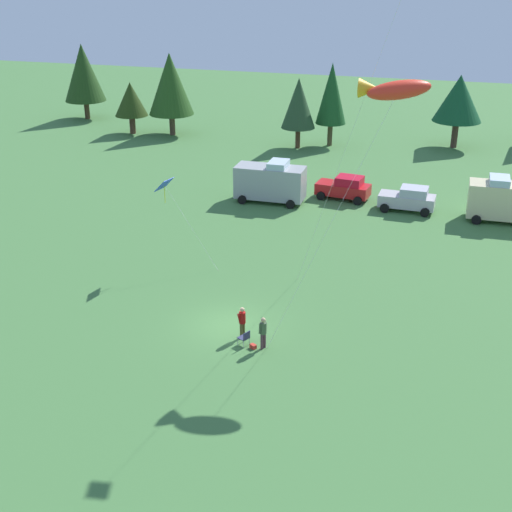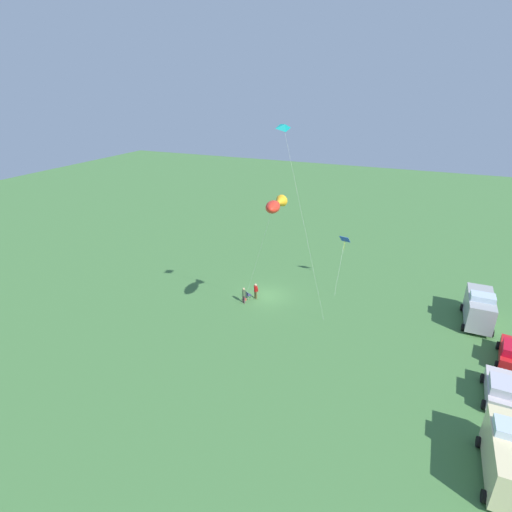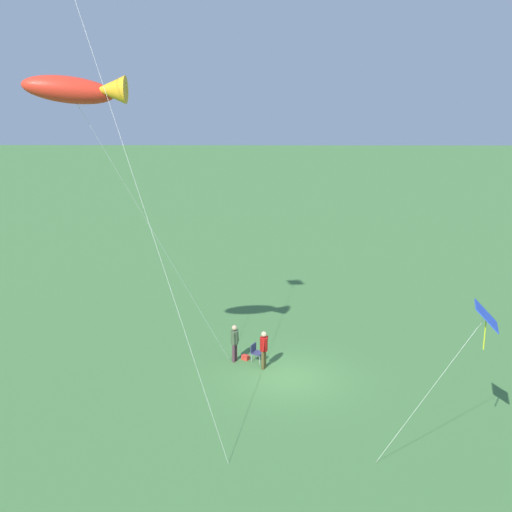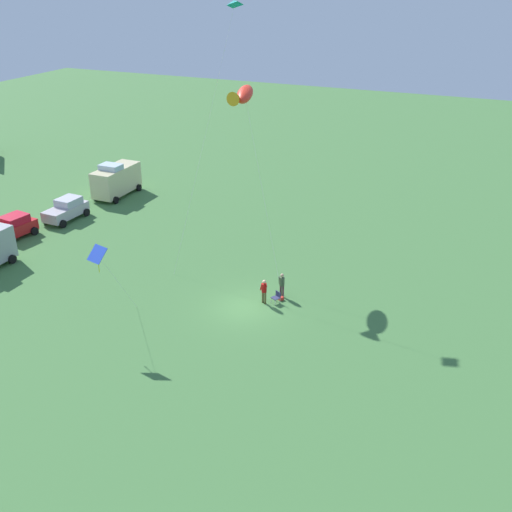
{
  "view_description": "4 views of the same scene",
  "coord_description": "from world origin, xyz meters",
  "px_view_note": "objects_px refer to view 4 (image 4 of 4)",
  "views": [
    {
      "loc": [
        10.34,
        -31.76,
        18.69
      ],
      "look_at": [
        1.33,
        0.68,
        3.94
      ],
      "focal_mm": 50.0,
      "sensor_mm": 36.0,
      "label": 1
    },
    {
      "loc": [
        35.02,
        13.71,
        20.68
      ],
      "look_at": [
        1.5,
        -0.74,
        5.1
      ],
      "focal_mm": 28.0,
      "sensor_mm": 36.0,
      "label": 2
    },
    {
      "loc": [
        1.2,
        28.05,
        13.5
      ],
      "look_at": [
        1.39,
        1.22,
        5.82
      ],
      "focal_mm": 50.0,
      "sensor_mm": 36.0,
      "label": 3
    },
    {
      "loc": [
        -30.99,
        -14.21,
        20.22
      ],
      "look_at": [
        -0.1,
        -0.89,
        3.99
      ],
      "focal_mm": 42.0,
      "sensor_mm": 36.0,
      "label": 4
    }
  ],
  "objects_px": {
    "backpack_on_grass": "(281,299)",
    "kite_diamond_blue": "(98,255)",
    "van_camper_beige": "(116,179)",
    "car_silver_compact": "(66,209)",
    "kite_large_fish": "(243,95)",
    "kite_delta_teal": "(233,5)",
    "car_red_sedan": "(12,228)",
    "person_spectator": "(264,290)",
    "folding_chair": "(277,297)",
    "person_kite_flyer": "(282,283)"
  },
  "relations": [
    {
      "from": "car_red_sedan",
      "to": "kite_large_fish",
      "type": "relative_size",
      "value": 0.34
    },
    {
      "from": "car_red_sedan",
      "to": "car_silver_compact",
      "type": "relative_size",
      "value": 1.03
    },
    {
      "from": "folding_chair",
      "to": "kite_large_fish",
      "type": "height_order",
      "value": "kite_large_fish"
    },
    {
      "from": "folding_chair",
      "to": "person_spectator",
      "type": "height_order",
      "value": "person_spectator"
    },
    {
      "from": "backpack_on_grass",
      "to": "kite_delta_teal",
      "type": "relative_size",
      "value": 0.02
    },
    {
      "from": "backpack_on_grass",
      "to": "kite_delta_teal",
      "type": "bearing_deg",
      "value": 45.27
    },
    {
      "from": "folding_chair",
      "to": "kite_diamond_blue",
      "type": "height_order",
      "value": "kite_diamond_blue"
    },
    {
      "from": "backpack_on_grass",
      "to": "car_red_sedan",
      "type": "distance_m",
      "value": 24.13
    },
    {
      "from": "kite_diamond_blue",
      "to": "kite_delta_teal",
      "type": "distance_m",
      "value": 19.04
    },
    {
      "from": "person_spectator",
      "to": "kite_diamond_blue",
      "type": "bearing_deg",
      "value": -26.33
    },
    {
      "from": "van_camper_beige",
      "to": "kite_delta_teal",
      "type": "bearing_deg",
      "value": 67.33
    },
    {
      "from": "van_camper_beige",
      "to": "kite_delta_teal",
      "type": "relative_size",
      "value": 0.29
    },
    {
      "from": "car_silver_compact",
      "to": "kite_diamond_blue",
      "type": "relative_size",
      "value": 0.75
    },
    {
      "from": "folding_chair",
      "to": "kite_diamond_blue",
      "type": "xyz_separation_m",
      "value": [
        -7.44,
        8.26,
        4.76
      ]
    },
    {
      "from": "car_silver_compact",
      "to": "kite_delta_teal",
      "type": "xyz_separation_m",
      "value": [
        0.16,
        -16.58,
        17.03
      ]
    },
    {
      "from": "backpack_on_grass",
      "to": "car_silver_compact",
      "type": "height_order",
      "value": "car_silver_compact"
    },
    {
      "from": "person_spectator",
      "to": "kite_delta_teal",
      "type": "relative_size",
      "value": 0.09
    },
    {
      "from": "car_red_sedan",
      "to": "kite_delta_teal",
      "type": "bearing_deg",
      "value": -65.62
    },
    {
      "from": "car_red_sedan",
      "to": "kite_diamond_blue",
      "type": "distance_m",
      "value": 18.45
    },
    {
      "from": "car_red_sedan",
      "to": "kite_diamond_blue",
      "type": "relative_size",
      "value": 0.77
    },
    {
      "from": "backpack_on_grass",
      "to": "kite_large_fish",
      "type": "xyz_separation_m",
      "value": [
        5.49,
        5.22,
        12.17
      ]
    },
    {
      "from": "person_kite_flyer",
      "to": "kite_delta_teal",
      "type": "relative_size",
      "value": 0.09
    },
    {
      "from": "folding_chair",
      "to": "kite_delta_teal",
      "type": "xyz_separation_m",
      "value": [
        6.53,
        5.96,
        17.49
      ]
    },
    {
      "from": "person_kite_flyer",
      "to": "backpack_on_grass",
      "type": "relative_size",
      "value": 5.44
    },
    {
      "from": "car_silver_compact",
      "to": "kite_diamond_blue",
      "type": "xyz_separation_m",
      "value": [
        -13.81,
        -14.29,
        4.3
      ]
    },
    {
      "from": "backpack_on_grass",
      "to": "person_kite_flyer",
      "type": "bearing_deg",
      "value": 17.21
    },
    {
      "from": "car_red_sedan",
      "to": "backpack_on_grass",
      "type": "bearing_deg",
      "value": -83.8
    },
    {
      "from": "folding_chair",
      "to": "van_camper_beige",
      "type": "height_order",
      "value": "van_camper_beige"
    },
    {
      "from": "folding_chair",
      "to": "kite_delta_teal",
      "type": "distance_m",
      "value": 19.6
    },
    {
      "from": "backpack_on_grass",
      "to": "kite_diamond_blue",
      "type": "relative_size",
      "value": 0.06
    },
    {
      "from": "folding_chair",
      "to": "car_red_sedan",
      "type": "xyz_separation_m",
      "value": [
        1.25,
        23.96,
        0.46
      ]
    },
    {
      "from": "folding_chair",
      "to": "car_silver_compact",
      "type": "relative_size",
      "value": 0.19
    },
    {
      "from": "car_silver_compact",
      "to": "kite_large_fish",
      "type": "bearing_deg",
      "value": -88.38
    },
    {
      "from": "person_spectator",
      "to": "car_red_sedan",
      "type": "height_order",
      "value": "car_red_sedan"
    },
    {
      "from": "folding_chair",
      "to": "kite_large_fish",
      "type": "relative_size",
      "value": 0.06
    },
    {
      "from": "backpack_on_grass",
      "to": "car_silver_compact",
      "type": "xyz_separation_m",
      "value": [
        5.89,
        22.69,
        0.84
      ]
    },
    {
      "from": "kite_large_fish",
      "to": "van_camper_beige",
      "type": "bearing_deg",
      "value": 66.62
    },
    {
      "from": "van_camper_beige",
      "to": "person_kite_flyer",
      "type": "bearing_deg",
      "value": 60.94
    },
    {
      "from": "kite_delta_teal",
      "to": "person_kite_flyer",
      "type": "bearing_deg",
      "value": -133.06
    },
    {
      "from": "person_kite_flyer",
      "to": "car_silver_compact",
      "type": "height_order",
      "value": "car_silver_compact"
    },
    {
      "from": "person_kite_flyer",
      "to": "folding_chair",
      "type": "bearing_deg",
      "value": 23.12
    },
    {
      "from": "car_silver_compact",
      "to": "van_camper_beige",
      "type": "height_order",
      "value": "van_camper_beige"
    },
    {
      "from": "folding_chair",
      "to": "car_red_sedan",
      "type": "height_order",
      "value": "car_red_sedan"
    },
    {
      "from": "car_silver_compact",
      "to": "kite_diamond_blue",
      "type": "distance_m",
      "value": 20.33
    },
    {
      "from": "person_spectator",
      "to": "backpack_on_grass",
      "type": "xyz_separation_m",
      "value": [
        0.83,
        -0.91,
        -0.91
      ]
    },
    {
      "from": "car_red_sedan",
      "to": "kite_large_fish",
      "type": "height_order",
      "value": "kite_large_fish"
    },
    {
      "from": "van_camper_beige",
      "to": "kite_diamond_blue",
      "type": "bearing_deg",
      "value": 33.86
    },
    {
      "from": "folding_chair",
      "to": "van_camper_beige",
      "type": "distance_m",
      "value": 25.83
    },
    {
      "from": "folding_chair",
      "to": "kite_diamond_blue",
      "type": "relative_size",
      "value": 0.14
    },
    {
      "from": "car_red_sedan",
      "to": "car_silver_compact",
      "type": "height_order",
      "value": "same"
    }
  ]
}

